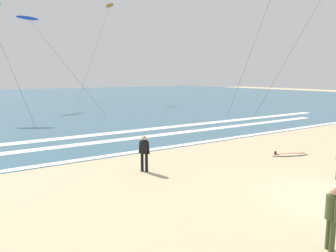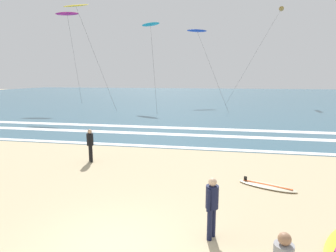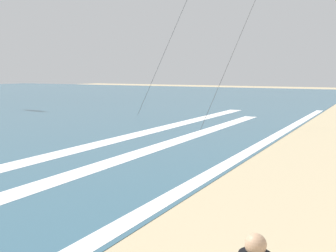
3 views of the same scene
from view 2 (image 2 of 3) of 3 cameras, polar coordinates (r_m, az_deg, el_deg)
name	(u,v)px [view 2 (image 2 of 3)]	position (r m, az deg, el deg)	size (l,w,h in m)	color
ground_plane	(112,251)	(7.25, -11.52, -23.94)	(160.00, 160.00, 0.00)	tan
ocean_surface	(209,96)	(60.22, 8.48, 6.05)	(140.00, 90.00, 0.01)	#386075
wave_foam_shoreline	(170,147)	(16.20, 0.43, -4.34)	(52.84, 0.52, 0.01)	white
wave_foam_mid_break	(170,134)	(19.76, 0.38, -1.71)	(39.96, 0.86, 0.01)	white
wave_foam_outer_break	(190,128)	(22.11, 4.65, -0.49)	(45.77, 0.98, 0.01)	white
surfer_foreground_main	(90,142)	(13.73, -15.79, -3.29)	(0.41, 0.44, 1.60)	black
surfer_left_near	(212,203)	(7.19, 9.08, -15.37)	(0.32, 0.50, 1.60)	#141938
surfboard_foreground_flat	(267,186)	(11.13, 19.76, -11.55)	(2.17, 1.36, 0.25)	beige
kite_cyan_low_near	(150,25)	(38.34, -3.64, 20.14)	(4.01, 8.12, 11.08)	#23A8C6
kite_blue_high_left	(197,31)	(44.94, 6.04, 18.91)	(6.50, 12.82, 11.34)	blue
kite_yellow_far_left	(76,6)	(35.21, -18.51, 22.41)	(5.41, 2.26, 12.18)	yellow
kite_magenta_far_right	(67,14)	(41.16, -20.13, 20.85)	(3.26, 4.99, 12.48)	#CC2384
kite_orange_distant_high	(281,9)	(50.49, 22.31, 21.39)	(8.85, 8.72, 14.96)	orange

